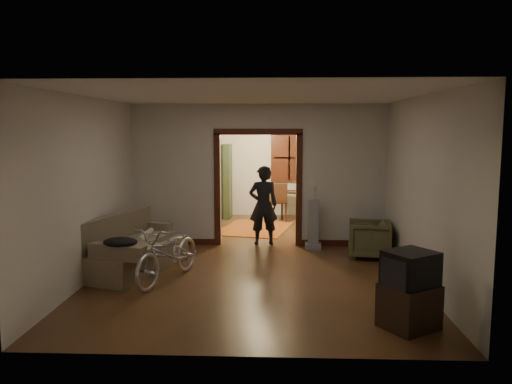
# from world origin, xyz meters

# --- Properties ---
(floor) EXTENTS (5.00, 8.50, 0.01)m
(floor) POSITION_xyz_m (0.00, 0.00, 0.00)
(floor) COLOR #3A2212
(floor) RESTS_ON ground
(ceiling) EXTENTS (5.00, 8.50, 0.01)m
(ceiling) POSITION_xyz_m (0.00, 0.00, 2.80)
(ceiling) COLOR white
(ceiling) RESTS_ON floor
(wall_back) EXTENTS (5.00, 0.02, 2.80)m
(wall_back) POSITION_xyz_m (0.00, 4.25, 1.40)
(wall_back) COLOR beige
(wall_back) RESTS_ON floor
(wall_left) EXTENTS (0.02, 8.50, 2.80)m
(wall_left) POSITION_xyz_m (-2.50, 0.00, 1.40)
(wall_left) COLOR beige
(wall_left) RESTS_ON floor
(wall_right) EXTENTS (0.02, 8.50, 2.80)m
(wall_right) POSITION_xyz_m (2.50, 0.00, 1.40)
(wall_right) COLOR beige
(wall_right) RESTS_ON floor
(partition_wall) EXTENTS (5.00, 0.14, 2.80)m
(partition_wall) POSITION_xyz_m (0.00, 0.75, 1.40)
(partition_wall) COLOR beige
(partition_wall) RESTS_ON floor
(door_casing) EXTENTS (1.74, 0.20, 2.32)m
(door_casing) POSITION_xyz_m (0.00, 0.75, 1.10)
(door_casing) COLOR #3A170D
(door_casing) RESTS_ON floor
(far_window) EXTENTS (0.98, 0.06, 1.28)m
(far_window) POSITION_xyz_m (0.70, 4.21, 1.55)
(far_window) COLOR black
(far_window) RESTS_ON wall_back
(chandelier) EXTENTS (0.24, 0.24, 0.24)m
(chandelier) POSITION_xyz_m (0.00, 2.50, 2.35)
(chandelier) COLOR #FFE0A5
(chandelier) RESTS_ON ceiling
(light_switch) EXTENTS (0.08, 0.01, 0.12)m
(light_switch) POSITION_xyz_m (1.05, 0.68, 1.25)
(light_switch) COLOR silver
(light_switch) RESTS_ON partition_wall
(sofa) EXTENTS (1.47, 2.18, 0.92)m
(sofa) POSITION_xyz_m (-1.96, -1.17, 0.46)
(sofa) COLOR brown
(sofa) RESTS_ON floor
(rolled_paper) EXTENTS (0.10, 0.76, 0.10)m
(rolled_paper) POSITION_xyz_m (-1.86, -0.87, 0.53)
(rolled_paper) COLOR beige
(rolled_paper) RESTS_ON sofa
(jacket) EXTENTS (0.50, 0.37, 0.15)m
(jacket) POSITION_xyz_m (-1.91, -2.08, 0.68)
(jacket) COLOR black
(jacket) RESTS_ON sofa
(bicycle) EXTENTS (1.11, 1.77, 0.88)m
(bicycle) POSITION_xyz_m (-1.27, -1.73, 0.44)
(bicycle) COLOR silver
(bicycle) RESTS_ON floor
(armchair) EXTENTS (0.83, 0.81, 0.67)m
(armchair) POSITION_xyz_m (2.04, -0.18, 0.34)
(armchair) COLOR #4E4D2C
(armchair) RESTS_ON floor
(tv_stand) EXTENTS (0.76, 0.75, 0.52)m
(tv_stand) POSITION_xyz_m (1.92, -3.42, 0.26)
(tv_stand) COLOR black
(tv_stand) RESTS_ON floor
(crt_tv) EXTENTS (0.71, 0.69, 0.46)m
(crt_tv) POSITION_xyz_m (1.92, -3.42, 0.69)
(crt_tv) COLOR black
(crt_tv) RESTS_ON tv_stand
(vacuum) EXTENTS (0.30, 0.24, 0.98)m
(vacuum) POSITION_xyz_m (1.08, 0.40, 0.49)
(vacuum) COLOR gray
(vacuum) RESTS_ON floor
(person) EXTENTS (0.64, 0.47, 1.59)m
(person) POSITION_xyz_m (0.10, 0.78, 0.80)
(person) COLOR black
(person) RESTS_ON floor
(oriental_rug) EXTENTS (1.86, 2.21, 0.01)m
(oriental_rug) POSITION_xyz_m (-0.13, 2.33, 0.01)
(oriental_rug) COLOR maroon
(oriental_rug) RESTS_ON floor
(locker) EXTENTS (0.99, 0.58, 1.92)m
(locker) POSITION_xyz_m (-1.30, 3.72, 0.96)
(locker) COLOR #26341F
(locker) RESTS_ON floor
(globe) EXTENTS (0.27, 0.27, 0.27)m
(globe) POSITION_xyz_m (-1.30, 3.72, 1.94)
(globe) COLOR #1E5972
(globe) RESTS_ON locker
(desk) EXTENTS (0.96, 0.56, 0.69)m
(desk) POSITION_xyz_m (0.93, 3.81, 0.35)
(desk) COLOR black
(desk) RESTS_ON floor
(desk_chair) EXTENTS (0.54, 0.54, 0.96)m
(desk_chair) POSITION_xyz_m (0.42, 3.43, 0.48)
(desk_chair) COLOR black
(desk_chair) RESTS_ON floor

